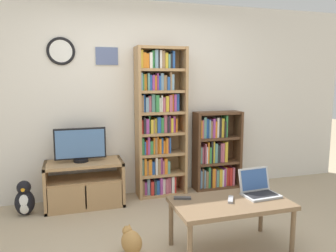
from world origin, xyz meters
TOP-DOWN VIEW (x-y plane):
  - wall_back at (-0.01, 1.76)m, footprint 6.52×0.09m
  - tv_stand at (-0.75, 1.46)m, footprint 0.95×0.47m
  - television at (-0.79, 1.49)m, footprint 0.62×0.18m
  - bookshelf_tall at (0.24, 1.58)m, footprint 0.66×0.30m
  - bookshelf_short at (1.08, 1.61)m, footprint 0.68×0.25m
  - coffee_table at (0.48, -0.05)m, footprint 1.07×0.59m
  - laptop at (0.81, 0.03)m, footprint 0.35×0.29m
  - remote_near_laptop at (0.48, -0.04)m, footprint 0.12×0.16m
  - remote_far_from_laptop at (0.07, 0.13)m, footprint 0.17×0.09m
  - cat at (-0.41, 0.16)m, footprint 0.35×0.36m
  - penguin_figurine at (-1.44, 1.37)m, footprint 0.22×0.20m

SIDE VIEW (x-z plane):
  - cat at x=-0.41m, z-range -0.01..0.25m
  - penguin_figurine at x=-1.44m, z-range -0.02..0.39m
  - tv_stand at x=-0.75m, z-range 0.00..0.56m
  - coffee_table at x=0.48m, z-range 0.19..0.67m
  - remote_near_laptop at x=0.48m, z-range 0.48..0.50m
  - remote_far_from_laptop at x=0.07m, z-range 0.48..0.50m
  - bookshelf_short at x=1.08m, z-range -0.03..1.09m
  - laptop at x=0.81m, z-range 0.42..0.66m
  - television at x=-0.79m, z-range 0.56..0.99m
  - bookshelf_tall at x=0.24m, z-range -0.01..1.99m
  - wall_back at x=-0.01m, z-range 0.00..2.60m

